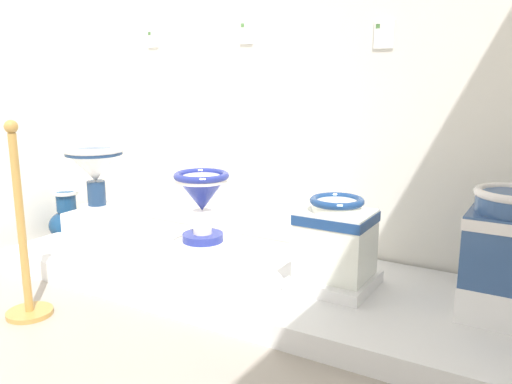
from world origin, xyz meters
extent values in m
cube|color=white|center=(1.84, 3.18, 1.57)|extent=(3.88, 0.06, 3.13)
cube|color=white|center=(1.84, 2.61, 0.06)|extent=(3.21, 1.04, 0.11)
cube|color=white|center=(0.62, 2.56, 0.21)|extent=(0.36, 0.31, 0.19)
cylinder|color=white|center=(0.62, 2.56, 0.33)|extent=(0.22, 0.22, 0.05)
cylinder|color=navy|center=(0.62, 2.56, 0.43)|extent=(0.12, 0.12, 0.16)
cone|color=white|center=(0.62, 2.56, 0.61)|extent=(0.36, 0.36, 0.20)
cylinder|color=navy|center=(0.62, 2.56, 0.70)|extent=(0.36, 0.36, 0.03)
torus|color=white|center=(0.62, 2.56, 0.72)|extent=(0.38, 0.38, 0.04)
cylinder|color=navy|center=(0.62, 2.56, 0.71)|extent=(0.26, 0.26, 0.01)
cube|color=white|center=(1.41, 2.63, 0.17)|extent=(0.30, 0.40, 0.10)
cylinder|color=navy|center=(1.41, 2.63, 0.24)|extent=(0.24, 0.24, 0.05)
cylinder|color=white|center=(1.41, 2.63, 0.34)|extent=(0.11, 0.11, 0.14)
cone|color=navy|center=(1.41, 2.63, 0.51)|extent=(0.31, 0.31, 0.21)
cylinder|color=white|center=(1.41, 2.63, 0.59)|extent=(0.30, 0.30, 0.03)
torus|color=navy|center=(1.41, 2.63, 0.61)|extent=(0.32, 0.32, 0.04)
cylinder|color=white|center=(1.41, 2.63, 0.61)|extent=(0.21, 0.21, 0.01)
cube|color=white|center=(2.25, 2.63, 0.15)|extent=(0.39, 0.40, 0.06)
cube|color=white|center=(2.25, 2.63, 0.35)|extent=(0.35, 0.29, 0.34)
cube|color=navy|center=(2.25, 2.63, 0.48)|extent=(0.36, 0.30, 0.05)
cylinder|color=white|center=(2.25, 2.63, 0.54)|extent=(0.25, 0.25, 0.05)
torus|color=navy|center=(2.25, 2.63, 0.57)|extent=(0.27, 0.27, 0.04)
cube|color=white|center=(3.03, 2.68, 0.20)|extent=(0.35, 0.33, 0.16)
cube|color=#304F81|center=(3.03, 2.68, 0.44)|extent=(0.34, 0.33, 0.32)
cube|color=white|center=(3.03, 2.68, 0.57)|extent=(0.35, 0.34, 0.05)
cube|color=white|center=(0.64, 3.15, 1.42)|extent=(0.09, 0.01, 0.12)
cube|color=#5B9E4C|center=(0.61, 3.14, 1.46)|extent=(0.02, 0.01, 0.02)
cube|color=white|center=(1.41, 3.15, 1.44)|extent=(0.09, 0.01, 0.14)
cube|color=#5B9E4C|center=(1.38, 3.14, 1.48)|extent=(0.02, 0.01, 0.02)
cube|color=white|center=(2.28, 3.15, 1.39)|extent=(0.11, 0.01, 0.15)
cube|color=#5B9E4C|center=(2.25, 3.14, 1.44)|extent=(0.02, 0.01, 0.02)
cylinder|color=white|center=(0.20, 2.66, 0.01)|extent=(0.13, 0.13, 0.03)
ellipsoid|color=navy|center=(0.20, 2.66, 0.13)|extent=(0.26, 0.26, 0.20)
cylinder|color=navy|center=(0.20, 2.66, 0.30)|extent=(0.14, 0.14, 0.13)
torus|color=white|center=(0.20, 2.66, 0.37)|extent=(0.18, 0.18, 0.02)
cylinder|color=#BD8D44|center=(0.97, 1.76, 0.01)|extent=(0.23, 0.23, 0.02)
cylinder|color=#BD8D44|center=(0.97, 1.76, 0.47)|extent=(0.04, 0.04, 0.89)
sphere|color=#BD8D44|center=(0.97, 1.76, 0.94)|extent=(0.06, 0.06, 0.06)
camera|label=1|loc=(3.21, 0.23, 1.18)|focal=37.16mm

